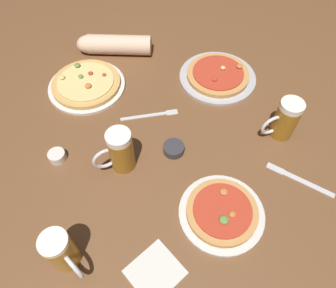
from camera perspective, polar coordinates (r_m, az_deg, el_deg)
The scene contains 13 objects.
ground_plane at distance 1.16m, azimuth 0.00°, elevation -1.01°, with size 2.40×2.40×0.03m, color brown.
pizza_plate_near at distance 1.02m, azimuth 9.68°, elevation -12.02°, with size 0.27×0.27×0.05m.
pizza_plate_far at distance 1.39m, azimuth 8.96°, elevation 12.09°, with size 0.33×0.33×0.05m.
pizza_plate_side at distance 1.38m, azimuth -14.50°, elevation 10.40°, with size 0.32×0.32×0.05m.
beer_mug_dark at distance 1.20m, azimuth 20.35°, elevation 4.17°, with size 0.14×0.08×0.16m.
beer_mug_amber at distance 0.95m, azimuth -18.64°, elevation -17.92°, with size 0.10×0.13×0.15m.
beer_mug_pale at distance 1.05m, azimuth -8.67°, elevation -1.28°, with size 0.14×0.08×0.17m.
ramekin_sauce at distance 1.17m, azimuth -19.36°, elevation -2.06°, with size 0.06×0.06×0.03m, color silver.
ramekin_butter at distance 1.12m, azimuth 1.04°, elevation -0.84°, with size 0.08×0.08×0.03m, color #333338.
napkin_folded at distance 0.96m, azimuth -2.35°, elevation -22.04°, with size 0.14×0.13×0.01m, color silver.
fork_left at distance 1.24m, azimuth -3.13°, elevation 5.25°, with size 0.23×0.03×0.01m.
knife_right at distance 1.16m, azimuth 22.59°, elevation -5.91°, with size 0.18×0.18×0.01m.
diner_arm at distance 1.51m, azimuth -10.02°, elevation 17.23°, with size 0.33×0.16×0.09m.
Camera 1 is at (-0.16, -0.64, 0.94)m, focal length 33.81 mm.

